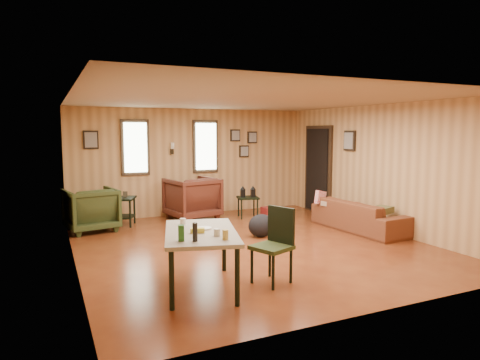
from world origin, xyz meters
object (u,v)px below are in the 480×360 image
Objects in this scene: side_table at (248,196)px; recliner_green at (91,207)px; recliner_brown at (192,196)px; end_table at (121,206)px; sofa at (360,210)px; dining_table at (201,236)px.

recliner_green is at bearing 178.53° from side_table.
recliner_brown is 1.11× the size of recliner_green.
sofa is at bearing -29.92° from end_table.
recliner_brown reaches higher than dining_table.
recliner_brown is at bearing 176.62° from recliner_green.
recliner_brown is 1.22m from side_table.
recliner_brown is 4.18m from dining_table.
side_table is at bearing 72.57° from dining_table.
side_table is (2.69, -0.34, 0.09)m from end_table.
dining_table is (-3.79, -1.63, 0.26)m from sofa.
sofa is 2.82× the size of end_table.
dining_table is (0.31, -3.98, 0.25)m from end_table.
side_table is (-1.41, 2.02, 0.09)m from sofa.
sofa is 5.14m from recliner_green.
end_table is at bearing -11.06° from recliner_brown.
recliner_brown is at bearing 43.34° from sofa.
end_table is (-4.10, 2.36, 0.01)m from sofa.
recliner_brown reaches higher than end_table.
recliner_brown is at bearing 163.24° from side_table.
end_table is 2.71m from side_table.
recliner_brown is 1.42× the size of side_table.
dining_table reaches higher than recliner_green.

